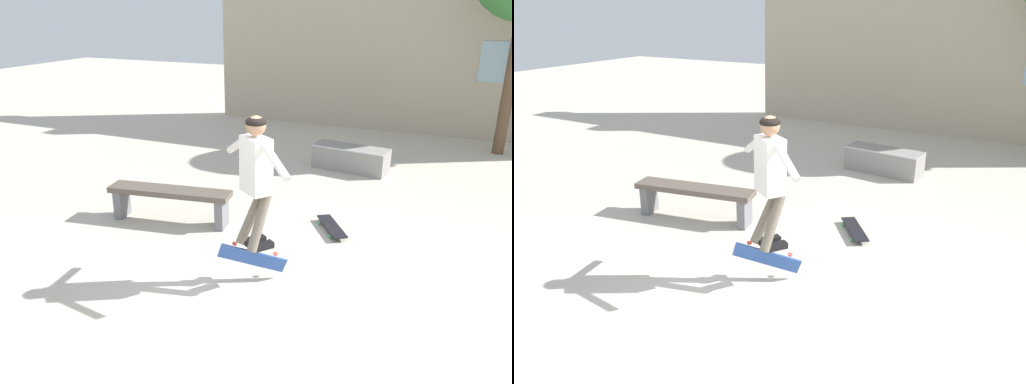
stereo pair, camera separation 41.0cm
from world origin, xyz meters
The scene contains 7 objects.
ground_plane centered at (0.00, 0.00, 0.00)m, with size 40.00×40.00×0.00m, color beige.
building_backdrop centered at (-0.01, 9.11, 2.57)m, with size 10.65×0.52×5.75m.
park_bench centered at (-2.38, 1.96, 0.38)m, with size 1.84×0.65×0.51m.
skate_ledge centered at (-0.57, 5.42, 0.23)m, with size 1.48×0.70×0.46m.
skater centered at (-0.54, 0.89, 1.35)m, with size 1.04×0.78×1.49m.
skateboard_flipping centered at (-0.61, 0.94, 0.28)m, with size 0.76×0.38×0.41m.
skateboard_resting centered at (-0.13, 2.60, 0.07)m, with size 0.61×0.76×0.08m.
Camera 1 is at (1.48, -3.69, 3.02)m, focal length 35.00 mm.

